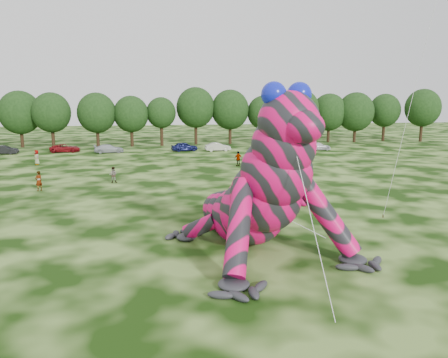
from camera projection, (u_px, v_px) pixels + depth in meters
name	position (u px, v px, depth m)	size (l,w,h in m)	color
ground	(167.00, 258.00, 23.45)	(240.00, 240.00, 0.00)	#16330A
inflatable_gecko	(242.00, 164.00, 25.57)	(15.65, 18.59, 9.29)	#DC085D
tree_5	(20.00, 119.00, 75.58)	(7.16, 6.44, 9.80)	black
tree_6	(52.00, 120.00, 74.79)	(6.52, 5.86, 9.49)	black
tree_7	(97.00, 120.00, 76.10)	(6.68, 6.01, 9.48)	black
tree_8	(131.00, 121.00, 77.26)	(6.14, 5.53, 8.94)	black
tree_9	(161.00, 122.00, 78.47)	(5.27, 4.74, 8.68)	black
tree_10	(196.00, 116.00, 80.51)	(7.09, 6.38, 10.50)	black
tree_11	(230.00, 117.00, 81.19)	(7.01, 6.31, 10.07)	black
tree_12	(263.00, 120.00, 81.84)	(5.99, 5.39, 8.97)	black
tree_13	(301.00, 117.00, 82.28)	(6.83, 6.15, 10.13)	black
tree_14	(329.00, 118.00, 84.90)	(6.82, 6.14, 9.40)	black
tree_15	(355.00, 117.00, 84.75)	(7.17, 6.45, 9.63)	black
tree_16	(384.00, 117.00, 87.44)	(6.26, 5.63, 9.37)	black
tree_17	(422.00, 115.00, 85.76)	(6.98, 6.28, 10.30)	black
car_1	(4.00, 150.00, 66.83)	(1.41, 4.04, 1.33)	black
car_2	(65.00, 148.00, 69.40)	(2.15, 4.66, 1.29)	maroon
car_3	(109.00, 149.00, 68.67)	(1.85, 4.55, 1.32)	#A6ABAF
car_4	(184.00, 147.00, 70.89)	(1.71, 4.26, 1.45)	#141953
car_5	(218.00, 147.00, 70.92)	(1.45, 4.15, 1.37)	beige
car_6	(270.00, 144.00, 74.60)	(2.41, 5.23, 1.45)	#28282A
car_7	(318.00, 146.00, 72.22)	(1.77, 4.36, 1.27)	white
spectator_0	(39.00, 181.00, 40.37)	(0.68, 0.45, 1.86)	gray
spectator_1	(113.00, 175.00, 44.26)	(0.79, 0.62, 1.63)	gray
spectator_3	(238.00, 159.00, 55.17)	(1.11, 0.46, 1.89)	gray
spectator_4	(37.00, 157.00, 56.35)	(0.92, 0.60, 1.89)	gray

